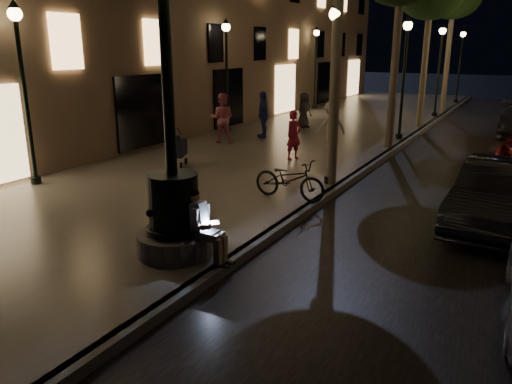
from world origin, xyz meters
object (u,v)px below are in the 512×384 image
Objects in this scene: lamp_curb_c at (440,59)px; pedestrian_red at (294,135)px; pedestrian_white at (331,126)px; lamp_left_b at (227,62)px; stroller at (177,148)px; pedestrian_pink at (222,118)px; lamp_curb_d at (461,56)px; pedestrian_dark at (304,110)px; pedestrian_blue at (263,115)px; lamp_left_a at (22,71)px; bicycle at (289,179)px; seated_man_laptop at (202,223)px; car_second at (498,195)px; lamp_left_c at (316,58)px; lamp_curb_b at (405,63)px; lamp_curb_a at (334,71)px; fountain_lamppost at (173,200)px.

lamp_curb_c is 2.96× the size of pedestrian_red.
lamp_left_b is at bearing -58.87° from pedestrian_white.
stroller is 0.62× the size of pedestrian_pink.
lamp_curb_d reaches higher than pedestrian_white.
pedestrian_pink is 1.19× the size of pedestrian_dark.
pedestrian_blue is at bearing -115.94° from lamp_curb_c.
lamp_left_a is at bearing 56.38° from pedestrian_pink.
stroller is at bearing 78.49° from pedestrian_pink.
pedestrian_white is (5.44, -1.59, -2.15)m from lamp_left_b.
seated_man_laptop is at bearing -173.68° from bicycle.
lamp_left_a is at bearing 14.56° from pedestrian_white.
car_second is at bearing 48.87° from seated_man_laptop.
lamp_left_b is (-7.10, -10.00, 0.00)m from lamp_curb_c.
lamp_curb_d is at bearing 2.14° from bicycle.
pedestrian_dark is at bearing 79.05° from lamp_left_a.
pedestrian_pink is (1.19, -2.29, -2.07)m from lamp_left_b.
lamp_curb_c is 21.22m from lamp_left_a.
lamp_left_c reaches higher than pedestrian_blue.
lamp_curb_d is 10.70m from lamp_left_c.
lamp_curb_b is at bearing 120.52° from car_second.
pedestrian_red is at bearing -140.55° from pedestrian_dark.
seated_man_laptop is 0.67× the size of pedestrian_pink.
lamp_left_a is 8.32m from pedestrian_red.
car_second is (11.40, -6.97, -2.51)m from lamp_left_b.
lamp_left_c is at bearing -131.59° from lamp_curb_d.
lamp_curb_a is 16.00m from lamp_curb_c.
car_second is at bearing -75.78° from lamp_curb_c.
bicycle is (-0.25, 4.10, -0.19)m from seated_man_laptop.
lamp_left_b is 6.54m from pedestrian_red.
lamp_curb_d reaches higher than car_second.
lamp_curb_a is at bearing 172.15° from car_second.
lamp_left_b reaches higher than pedestrian_red.
lamp_left_c is 2.97× the size of pedestrian_dark.
pedestrian_white reaches higher than seated_man_laptop.
car_second is 7.27m from pedestrian_red.
seated_man_laptop is at bearing -144.29° from pedestrian_dark.
lamp_curb_c reaches higher than pedestrian_pink.
lamp_curb_b is 2.48× the size of pedestrian_pink.
pedestrian_pink is (-3.74, 1.40, 0.16)m from pedestrian_red.
fountain_lamppost reaches higher than stroller.
fountain_lamppost is 2.74× the size of pedestrian_blue.
pedestrian_pink is at bearing -175.56° from pedestrian_dark.
lamp_curb_c is at bearing 88.18° from fountain_lamppost.
lamp_left_a is at bearing -172.32° from pedestrian_dark.
lamp_curb_a and lamp_left_a have the same top height.
lamp_curb_c reaches higher than pedestrian_dark.
lamp_curb_d reaches higher than seated_man_laptop.
fountain_lamppost is 4.35× the size of stroller.
fountain_lamppost reaches higher than lamp_left_b.
lamp_left_a is at bearing -90.00° from lamp_left_c.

